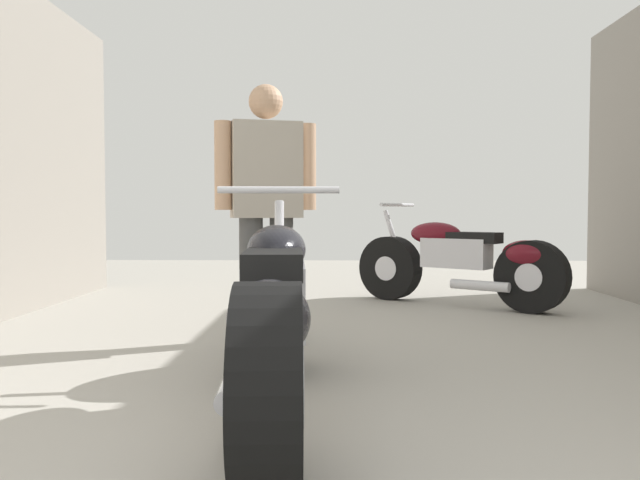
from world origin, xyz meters
TOP-DOWN VIEW (x-y plane):
  - ground_plane at (0.00, 3.05)m, footprint 14.64×14.64m
  - motorcycle_maroon_cruiser at (-0.35, 1.92)m, footprint 0.61×2.07m
  - motorcycle_black_naked at (1.01, 5.07)m, footprint 1.69×1.29m
  - mechanic_in_blue at (-0.55, 3.50)m, footprint 0.66×0.34m

SIDE VIEW (x-z plane):
  - ground_plane at x=0.00m, z-range 0.00..0.00m
  - motorcycle_black_naked at x=1.01m, z-range -0.07..0.85m
  - motorcycle_maroon_cruiser at x=-0.35m, z-range -0.08..0.89m
  - mechanic_in_blue at x=-0.55m, z-range 0.11..1.76m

